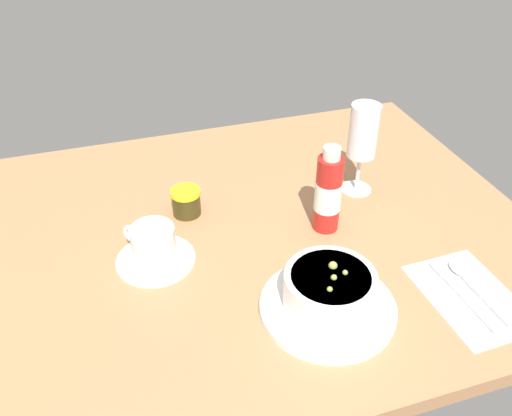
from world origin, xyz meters
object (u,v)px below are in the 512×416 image
Objects in this scene: coffee_cup at (154,247)px; wine_glass at (363,135)px; jam_jar at (186,202)px; sauce_bottle_red at (328,193)px; porridge_bowl at (329,294)px; cutlery_setting at (469,294)px.

coffee_cup is 0.72× the size of wine_glass.
sauce_bottle_red reaches higher than jam_jar.
coffee_cup is at bearing 140.27° from porridge_bowl.
cutlery_setting is 1.17× the size of sauce_bottle_red.
coffee_cup is at bearing 179.81° from sauce_bottle_red.
sauce_bottle_red is (-15.13, 23.73, 7.54)cm from cutlery_setting.
porridge_bowl reaches higher than jam_jar.
porridge_bowl is 1.25× the size of sauce_bottle_red.
coffee_cup reaches higher than cutlery_setting.
sauce_bottle_red reaches higher than coffee_cup.
jam_jar is at bearing 153.15° from sauce_bottle_red.
porridge_bowl is at bearing -39.73° from coffee_cup.
wine_glass is 1.11× the size of sauce_bottle_red.
coffee_cup is (-23.96, 19.92, -0.43)cm from porridge_bowl.
wine_glass is at bearing 40.92° from sauce_bottle_red.
coffee_cup is at bearing -167.47° from wine_glass.
porridge_bowl is 3.71× the size of jam_jar.
coffee_cup is 14.56cm from jam_jar.
wine_glass is (43.43, 9.66, 9.58)cm from coffee_cup.
porridge_bowl is at bearing -63.66° from jam_jar.
sauce_bottle_red reaches higher than porridge_bowl.
coffee_cup is (-47.31, 23.83, 2.90)cm from cutlery_setting.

